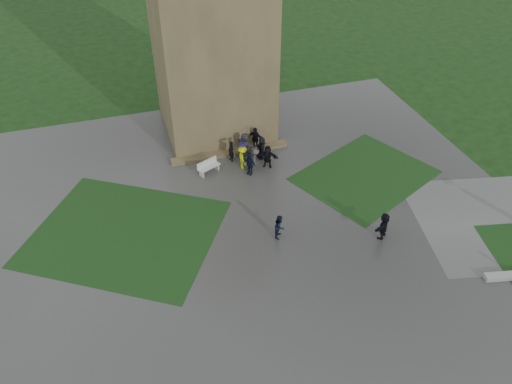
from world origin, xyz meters
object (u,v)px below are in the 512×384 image
object	(u,v)px
tower	(210,16)
pedestrian_mid	(280,226)
pedestrian_near	(384,226)
bench	(208,166)

from	to	relation	value
tower	pedestrian_mid	xyz separation A→B (m)	(0.54, -14.11, -8.18)
pedestrian_mid	pedestrian_near	xyz separation A→B (m)	(5.97, -1.94, 0.10)
tower	pedestrian_mid	world-z (taller)	tower
pedestrian_mid	pedestrian_near	bearing A→B (deg)	-73.75
bench	pedestrian_near	xyz separation A→B (m)	(8.59, -9.77, 0.39)
bench	pedestrian_mid	bearing A→B (deg)	-95.94
bench	pedestrian_near	distance (m)	13.01
tower	pedestrian_near	size ratio (longest dim) A/B	9.97
pedestrian_near	pedestrian_mid	bearing A→B (deg)	-57.04
tower	pedestrian_near	bearing A→B (deg)	-67.93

